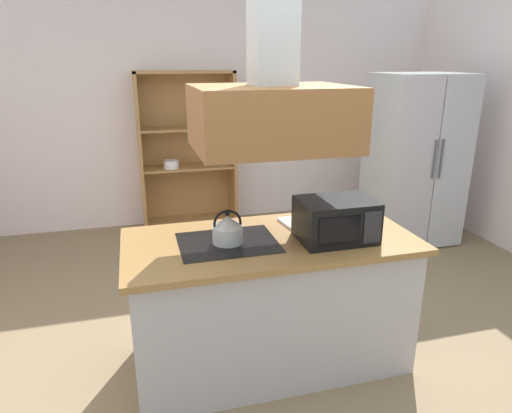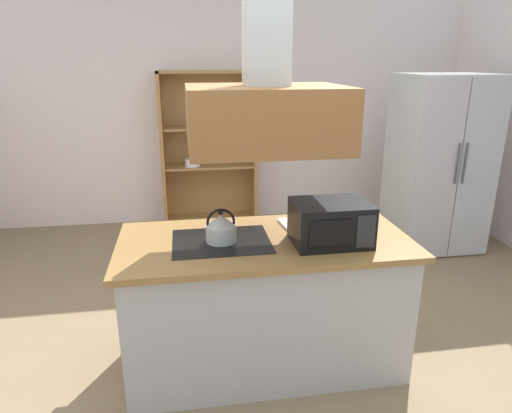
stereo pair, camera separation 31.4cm
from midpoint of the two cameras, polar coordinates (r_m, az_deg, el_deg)
name	(u,v)px [view 1 (the left image)]	position (r m, az deg, el deg)	size (l,w,h in m)	color
ground_plane	(278,353)	(3.34, 0.01, -18.12)	(7.80, 7.80, 0.00)	#846E4F
wall_back	(205,112)	(5.68, -8.11, 11.67)	(6.00, 0.12, 2.70)	silver
kitchen_island	(270,301)	(3.05, -1.25, -11.89)	(1.83, 0.87, 0.90)	#B3AEAD
range_hood	(272,98)	(2.64, -1.45, 13.50)	(0.90, 0.70, 1.23)	#925D30
refrigerator	(415,160)	(5.21, 17.76, 5.58)	(0.90, 0.78, 1.83)	#BABFBE
dish_cabinet	(187,160)	(5.53, -10.29, 5.76)	(1.13, 0.40, 1.85)	#A57640
kettle	(228,229)	(2.77, -6.85, -2.91)	(0.19, 0.19, 0.21)	#BBC0BB
cutting_board	(307,221)	(3.12, 3.56, -1.91)	(0.34, 0.24, 0.02)	white
microwave	(336,220)	(2.81, 6.92, -1.75)	(0.46, 0.35, 0.26)	black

